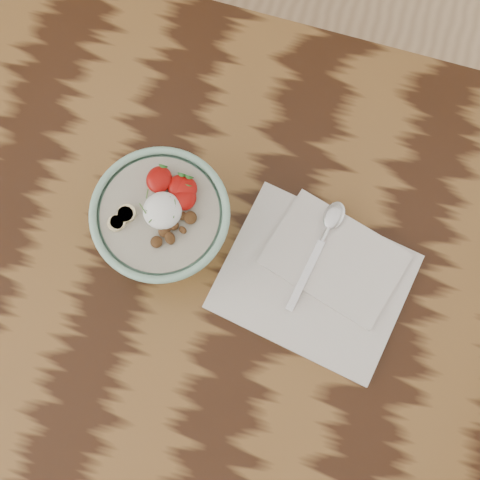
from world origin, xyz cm
name	(u,v)px	position (x,y,z in cm)	size (l,w,h in cm)	color
table	(136,261)	(0.00, 0.00, 65.70)	(160.00, 90.00, 75.00)	black
breakfast_bowl	(163,220)	(5.14, 4.64, 81.76)	(19.86, 19.86, 13.27)	#89B9A0
napkin	(318,277)	(29.41, 4.12, 75.70)	(30.43, 26.47, 1.67)	silver
spoon	(327,230)	(28.76, 11.16, 77.07)	(5.35, 18.68, 0.97)	silver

